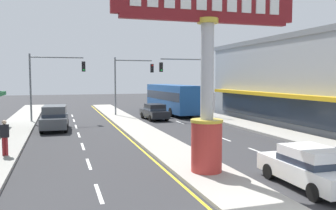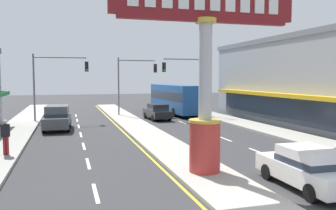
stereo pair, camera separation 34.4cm
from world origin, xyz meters
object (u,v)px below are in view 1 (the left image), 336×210
traffic_light_left_side (51,76)px  traffic_light_right_side (188,76)px  bus_far_left_oncoming (172,97)px  traffic_light_median_far (129,77)px  storefront_right (318,81)px  sedan_near_right_lane (310,167)px  sedan_near_left_lane (154,112)px  pedestrian_far_side (5,135)px  suv_far_right_lane (55,117)px  district_sign (207,77)px

traffic_light_left_side → traffic_light_right_side: bearing=-1.5°
traffic_light_right_side → bus_far_left_oncoming: size_ratio=0.55×
traffic_light_median_far → traffic_light_right_side: bearing=-36.5°
storefront_right → sedan_near_right_lane: bearing=-131.2°
sedan_near_left_lane → pedestrian_far_side: pedestrian_far_side is taller
suv_far_right_lane → storefront_right: bearing=-8.2°
sedan_near_right_lane → sedan_near_left_lane: 22.03m
sedan_near_right_lane → suv_far_right_lane: suv_far_right_lane is taller
traffic_light_median_far → bus_far_left_oncoming: size_ratio=0.55×
storefront_right → traffic_light_median_far: size_ratio=3.89×
traffic_light_right_side → traffic_light_left_side: bearing=178.5°
storefront_right → traffic_light_median_far: storefront_right is taller
pedestrian_far_side → suv_far_right_lane: bearing=76.5°
district_sign → sedan_near_right_lane: (2.93, -2.75, -3.31)m
bus_far_left_oncoming → sedan_near_left_lane: bearing=-124.9°
sedan_near_right_lane → bus_far_left_oncoming: bus_far_left_oncoming is taller
suv_far_right_lane → sedan_near_left_lane: size_ratio=1.07×
storefront_right → pedestrian_far_side: (-24.21, -6.29, -2.60)m
district_sign → pedestrian_far_side: size_ratio=4.43×
traffic_light_right_side → suv_far_right_lane: bearing=-160.4°
traffic_light_left_side → traffic_light_right_side: 13.04m
traffic_light_left_side → pedestrian_far_side: bearing=-97.8°
traffic_light_left_side → bus_far_left_oncoming: size_ratio=0.55×
storefront_right → traffic_light_left_side: storefront_right is taller
traffic_light_left_side → pedestrian_far_side: 14.78m
district_sign → traffic_light_right_side: (6.52, 19.58, 0.15)m
storefront_right → traffic_light_left_side: size_ratio=3.89×
traffic_light_right_side → sedan_near_right_lane: bearing=-99.1°
storefront_right → sedan_near_left_lane: storefront_right is taller
district_sign → traffic_light_left_side: (-6.52, 19.92, 0.15)m
sedan_near_right_lane → bus_far_left_oncoming: size_ratio=0.38×
bus_far_left_oncoming → pedestrian_far_side: size_ratio=6.34×
sedan_near_left_lane → suv_far_right_lane: bearing=-155.2°
traffic_light_right_side → sedan_near_right_lane: size_ratio=1.43×
storefront_right → pedestrian_far_side: storefront_right is taller
traffic_light_left_side → suv_far_right_lane: bearing=-86.6°
sedan_near_left_lane → pedestrian_far_side: size_ratio=2.46×
storefront_right → bus_far_left_oncoming: (-9.49, 12.11, -1.92)m
sedan_near_right_lane → suv_far_right_lane: (-9.16, 17.79, 0.20)m
traffic_light_right_side → sedan_near_left_lane: bearing=-175.2°
traffic_light_right_side → traffic_light_median_far: bearing=143.5°
traffic_light_left_side → sedan_near_left_lane: 10.09m
traffic_light_right_side → suv_far_right_lane: traffic_light_right_side is taller
storefront_right → traffic_light_median_far: 18.48m
traffic_light_left_side → bus_far_left_oncoming: 13.59m
sedan_near_right_lane → bus_far_left_oncoming: bearing=83.0°
district_sign → sedan_near_right_lane: 5.21m
sedan_near_right_lane → pedestrian_far_side: (-11.42, 8.35, 0.40)m
traffic_light_right_side → sedan_near_left_lane: traffic_light_right_side is taller
traffic_light_left_side → sedan_near_right_lane: (9.45, -22.68, -3.46)m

